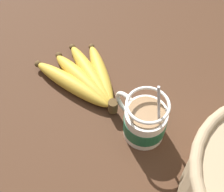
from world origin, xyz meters
TOP-DOWN VIEW (x-y plane):
  - table at (0.00, 0.00)cm, footprint 102.41×102.41cm
  - coffee_mug at (-5.97, -0.18)cm, footprint 12.19×8.32cm
  - banana_bunch at (11.55, 0.10)cm, footprint 22.51×15.69cm

SIDE VIEW (x-z plane):
  - table at x=0.00cm, z-range 0.00..2.93cm
  - banana_bunch at x=11.55cm, z-range 2.59..6.69cm
  - coffee_mug at x=-5.97cm, z-range -1.35..15.52cm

